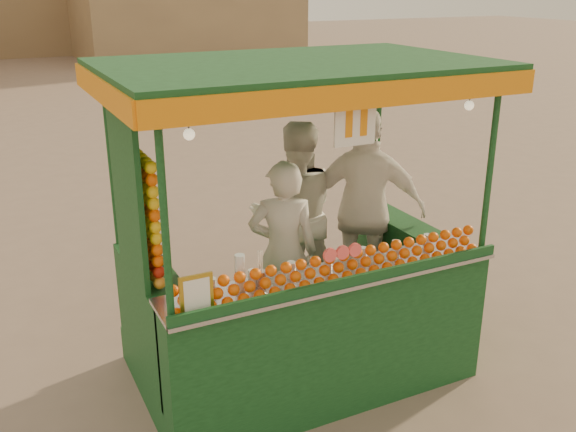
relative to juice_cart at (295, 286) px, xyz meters
name	(u,v)px	position (x,y,z in m)	size (l,w,h in m)	color
ground	(267,380)	(-0.24, 0.04, -0.85)	(90.00, 90.00, 0.00)	#6F5B4F
juice_cart	(295,286)	(0.00, 0.00, 0.00)	(2.88, 1.87, 2.62)	#0F3816
vendor_left	(283,252)	(-0.02, 0.17, 0.23)	(0.67, 0.56, 1.56)	silver
vendor_middle	(295,214)	(0.37, 0.73, 0.32)	(0.97, 0.83, 1.72)	white
vendor_right	(366,210)	(0.93, 0.43, 0.37)	(1.14, 0.96, 1.83)	white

